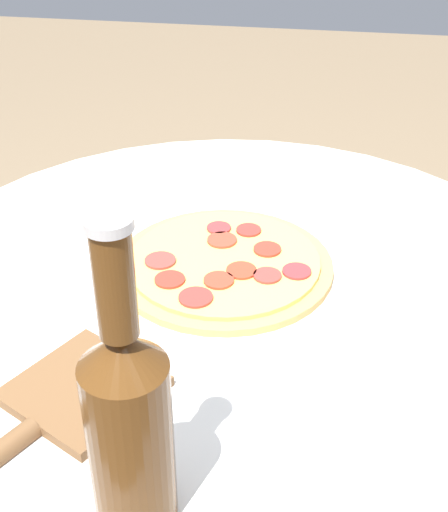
# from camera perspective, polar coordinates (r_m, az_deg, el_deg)

# --- Properties ---
(table) EXTENTS (0.90, 0.90, 0.75)m
(table) POSITION_cam_1_polar(r_m,az_deg,el_deg) (1.03, 0.59, -11.22)
(table) COLOR silver
(table) RESTS_ON ground_plane
(pizza) EXTENTS (0.28, 0.28, 0.02)m
(pizza) POSITION_cam_1_polar(r_m,az_deg,el_deg) (0.92, 0.01, -0.64)
(pizza) COLOR tan
(pizza) RESTS_ON table
(beer_bottle) EXTENTS (0.07, 0.07, 0.29)m
(beer_bottle) POSITION_cam_1_polar(r_m,az_deg,el_deg) (0.57, -7.66, -12.83)
(beer_bottle) COLOR #563314
(beer_bottle) RESTS_ON table
(pizza_paddle) EXTENTS (0.18, 0.25, 0.02)m
(pizza_paddle) POSITION_cam_1_polar(r_m,az_deg,el_deg) (0.75, -12.57, -11.44)
(pizza_paddle) COLOR brown
(pizza_paddle) RESTS_ON table
(napkin) EXTENTS (0.17, 0.15, 0.01)m
(napkin) POSITION_cam_1_polar(r_m,az_deg,el_deg) (1.18, 7.36, 6.80)
(napkin) COLOR white
(napkin) RESTS_ON table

